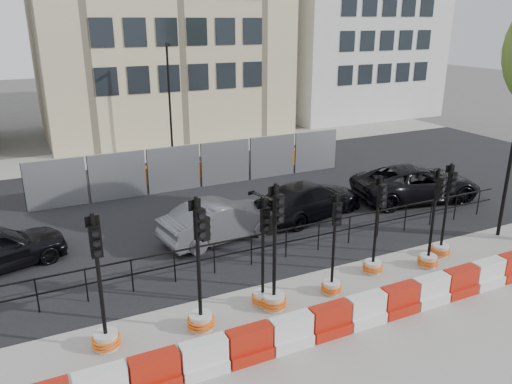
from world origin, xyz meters
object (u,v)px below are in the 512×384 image
traffic_signal_d (263,280)px  car_c (309,199)px  traffic_signal_h (442,238)px  traffic_signal_a (104,323)px

traffic_signal_d → car_c: traffic_signal_d is taller
traffic_signal_d → traffic_signal_h: traffic_signal_h is taller
traffic_signal_a → traffic_signal_h: 10.41m
traffic_signal_a → traffic_signal_h: (10.41, 0.22, -0.05)m
traffic_signal_d → car_c: (4.36, 4.86, -0.04)m
car_c → traffic_signal_d: bearing=123.8°
car_c → traffic_signal_h: bearing=-171.4°
traffic_signal_d → car_c: bearing=47.1°
traffic_signal_a → car_c: 9.77m
traffic_signal_a → traffic_signal_d: 4.05m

